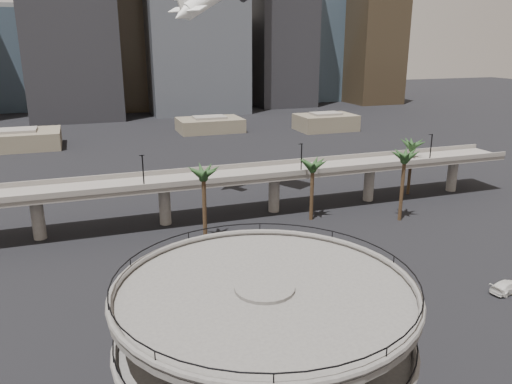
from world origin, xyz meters
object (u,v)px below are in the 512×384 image
object	(u,v)px
overpass	(221,181)
car_c	(507,287)
car_b	(365,297)
car_a	(234,352)
parking_ramp	(264,363)

from	to	relation	value
overpass	car_c	xyz separation A→B (m)	(28.92, -42.49, -6.52)
overpass	car_b	distance (m)	39.92
car_a	parking_ramp	bearing A→B (deg)	176.08
car_c	car_a	bearing A→B (deg)	81.43
car_b	car_c	xyz separation A→B (m)	(19.91, -4.17, 0.08)
parking_ramp	overpass	bearing A→B (deg)	77.57
car_a	car_c	size ratio (longest dim) A/B	0.76
car_a	overpass	bearing A→B (deg)	-10.11
car_c	parking_ramp	bearing A→B (deg)	100.42
parking_ramp	overpass	distance (m)	60.46
car_a	car_c	distance (m)	39.95
parking_ramp	car_b	bearing A→B (deg)	43.20
overpass	car_c	bearing A→B (deg)	-55.76
car_b	car_c	world-z (taller)	car_c
overpass	car_c	distance (m)	51.81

